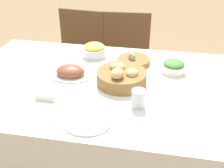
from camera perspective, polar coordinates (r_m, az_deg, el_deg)
name	(u,v)px	position (r m, az deg, el deg)	size (l,w,h in m)	color
dining_table	(110,134)	(1.87, -0.37, -10.11)	(1.78, 1.05, 0.78)	silver
chair_far_center	(125,63)	(2.52, 2.60, 4.30)	(0.45, 0.45, 0.91)	brown
chair_far_left	(78,59)	(2.61, -6.84, 5.03)	(0.46, 0.46, 0.91)	brown
bread_basket	(122,77)	(1.61, 1.95, 1.53)	(0.29, 0.29, 0.13)	olive
egg_basket	(133,60)	(1.86, 4.38, 4.88)	(0.21, 0.21, 0.08)	olive
ham_platter	(70,72)	(1.72, -8.46, 2.38)	(0.27, 0.19, 0.08)	silver
pineapple_bowl	(94,50)	(1.95, -3.63, 6.90)	(0.16, 0.16, 0.10)	silver
green_salad_bowl	(174,67)	(1.78, 12.39, 3.49)	(0.15, 0.15, 0.08)	silver
dinner_plate	(88,120)	(1.35, -4.94, -7.23)	(0.24, 0.24, 0.01)	silver
fork	(59,117)	(1.39, -10.81, -6.54)	(0.01, 0.16, 0.00)	silver
knife	(118,124)	(1.32, 1.26, -8.04)	(0.01, 0.16, 0.00)	silver
spoon	(125,124)	(1.32, 2.56, -8.19)	(0.01, 0.16, 0.00)	silver
drinking_cup	(138,98)	(1.42, 5.37, -2.94)	(0.07, 0.07, 0.09)	silver
butter_dish	(46,96)	(1.53, -13.21, -2.30)	(0.10, 0.06, 0.03)	silver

